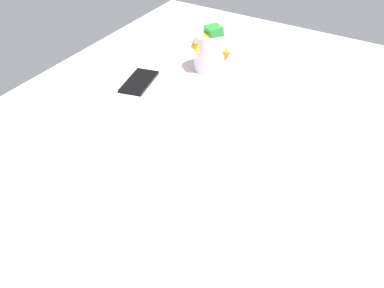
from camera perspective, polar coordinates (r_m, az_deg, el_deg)
The scene contains 3 objects.
bed_mattress at distance 111.36cm, azimuth 3.19°, elevation -9.09°, with size 180.00×140.00×18.00cm, color silver.
snack_cup at distance 148.80cm, azimuth 2.02°, elevation 10.57°, with size 10.32×10.15×13.64cm.
cell_phone at distance 144.21cm, azimuth -5.98°, elevation 6.99°, with size 6.80×14.00×0.80cm, color black.
Camera 1 is at (70.67, 35.10, 87.58)cm, focal length 47.37 mm.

